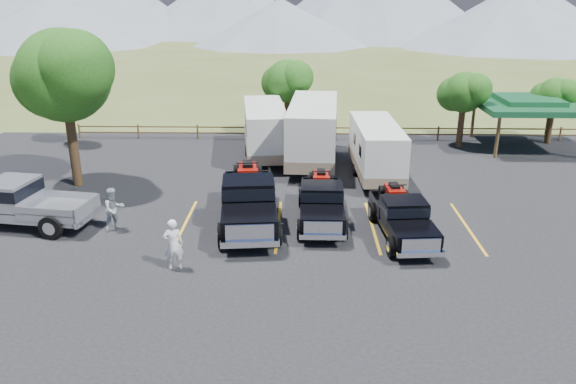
{
  "coord_description": "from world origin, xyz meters",
  "views": [
    {
      "loc": [
        -1.03,
        -17.95,
        9.53
      ],
      "look_at": [
        -1.58,
        3.88,
        1.6
      ],
      "focal_mm": 35.0,
      "sensor_mm": 36.0,
      "label": 1
    }
  ],
  "objects_px": {
    "pavilion": "(528,104)",
    "person_b": "(114,209)",
    "rig_left": "(249,199)",
    "rig_right": "(402,215)",
    "pickup_silver": "(17,202)",
    "rig_center": "(322,201)",
    "tree_big_nw": "(63,76)",
    "trailer_left": "(265,131)",
    "trailer_right": "(376,150)",
    "trailer_center": "(313,132)",
    "person_a": "(173,244)"
  },
  "relations": [
    {
      "from": "pickup_silver",
      "to": "person_b",
      "type": "bearing_deg",
      "value": 93.33
    },
    {
      "from": "trailer_center",
      "to": "trailer_right",
      "type": "relative_size",
      "value": 1.21
    },
    {
      "from": "tree_big_nw",
      "to": "rig_right",
      "type": "height_order",
      "value": "tree_big_nw"
    },
    {
      "from": "trailer_right",
      "to": "pickup_silver",
      "type": "xyz_separation_m",
      "value": [
        -15.88,
        -6.92,
        -0.46
      ]
    },
    {
      "from": "trailer_center",
      "to": "trailer_right",
      "type": "distance_m",
      "value": 4.13
    },
    {
      "from": "rig_left",
      "to": "trailer_center",
      "type": "relative_size",
      "value": 0.71
    },
    {
      "from": "rig_center",
      "to": "tree_big_nw",
      "type": "bearing_deg",
      "value": 161.01
    },
    {
      "from": "tree_big_nw",
      "to": "trailer_right",
      "type": "xyz_separation_m",
      "value": [
        15.44,
        1.64,
        -4.05
      ]
    },
    {
      "from": "pavilion",
      "to": "person_a",
      "type": "bearing_deg",
      "value": -137.48
    },
    {
      "from": "tree_big_nw",
      "to": "rig_center",
      "type": "xyz_separation_m",
      "value": [
        12.39,
        -4.42,
        -4.64
      ]
    },
    {
      "from": "pickup_silver",
      "to": "trailer_right",
      "type": "bearing_deg",
      "value": 121.76
    },
    {
      "from": "trailer_left",
      "to": "trailer_right",
      "type": "xyz_separation_m",
      "value": [
        6.1,
        -3.7,
        -0.09
      ]
    },
    {
      "from": "rig_center",
      "to": "pickup_silver",
      "type": "bearing_deg",
      "value": -175.55
    },
    {
      "from": "rig_left",
      "to": "rig_center",
      "type": "distance_m",
      "value": 3.13
    },
    {
      "from": "trailer_left",
      "to": "person_b",
      "type": "distance_m",
      "value": 12.33
    },
    {
      "from": "trailer_left",
      "to": "person_b",
      "type": "xyz_separation_m",
      "value": [
        -5.55,
        -10.99,
        -0.68
      ]
    },
    {
      "from": "rig_center",
      "to": "trailer_right",
      "type": "distance_m",
      "value": 6.81
    },
    {
      "from": "rig_right",
      "to": "trailer_center",
      "type": "bearing_deg",
      "value": 103.89
    },
    {
      "from": "trailer_left",
      "to": "pickup_silver",
      "type": "distance_m",
      "value": 14.45
    },
    {
      "from": "trailer_left",
      "to": "trailer_right",
      "type": "bearing_deg",
      "value": -38.13
    },
    {
      "from": "trailer_left",
      "to": "rig_left",
      "type": "bearing_deg",
      "value": -97.17
    },
    {
      "from": "trailer_right",
      "to": "trailer_left",
      "type": "bearing_deg",
      "value": 146.95
    },
    {
      "from": "rig_left",
      "to": "rig_center",
      "type": "height_order",
      "value": "rig_left"
    },
    {
      "from": "rig_center",
      "to": "rig_right",
      "type": "distance_m",
      "value": 3.54
    },
    {
      "from": "pavilion",
      "to": "trailer_left",
      "type": "xyz_separation_m",
      "value": [
        -16.21,
        -2.63,
        -1.15
      ]
    },
    {
      "from": "trailer_center",
      "to": "trailer_right",
      "type": "height_order",
      "value": "trailer_center"
    },
    {
      "from": "rig_center",
      "to": "rig_right",
      "type": "xyz_separation_m",
      "value": [
        3.2,
        -1.51,
        -0.04
      ]
    },
    {
      "from": "trailer_left",
      "to": "trailer_right",
      "type": "height_order",
      "value": "trailer_left"
    },
    {
      "from": "pavilion",
      "to": "rig_center",
      "type": "height_order",
      "value": "pavilion"
    },
    {
      "from": "tree_big_nw",
      "to": "trailer_center",
      "type": "bearing_deg",
      "value": 18.76
    },
    {
      "from": "pickup_silver",
      "to": "rig_left",
      "type": "bearing_deg",
      "value": 101.25
    },
    {
      "from": "trailer_right",
      "to": "rig_right",
      "type": "bearing_deg",
      "value": -90.63
    },
    {
      "from": "tree_big_nw",
      "to": "trailer_left",
      "type": "distance_m",
      "value": 11.46
    },
    {
      "from": "rig_center",
      "to": "pickup_silver",
      "type": "height_order",
      "value": "pickup_silver"
    },
    {
      "from": "pavilion",
      "to": "person_b",
      "type": "relative_size",
      "value": 3.38
    },
    {
      "from": "rig_right",
      "to": "pickup_silver",
      "type": "relative_size",
      "value": 0.81
    },
    {
      "from": "rig_center",
      "to": "rig_right",
      "type": "height_order",
      "value": "rig_center"
    },
    {
      "from": "pickup_silver",
      "to": "person_a",
      "type": "distance_m",
      "value": 8.34
    },
    {
      "from": "trailer_left",
      "to": "person_b",
      "type": "relative_size",
      "value": 4.83
    },
    {
      "from": "rig_center",
      "to": "trailer_center",
      "type": "height_order",
      "value": "trailer_center"
    },
    {
      "from": "rig_right",
      "to": "person_a",
      "type": "distance_m",
      "value": 9.15
    },
    {
      "from": "rig_center",
      "to": "person_a",
      "type": "bearing_deg",
      "value": -138.8
    },
    {
      "from": "rig_left",
      "to": "person_a",
      "type": "xyz_separation_m",
      "value": [
        -2.29,
        -4.28,
        -0.15
      ]
    },
    {
      "from": "rig_left",
      "to": "rig_center",
      "type": "bearing_deg",
      "value": 0.4
    },
    {
      "from": "rig_center",
      "to": "person_b",
      "type": "bearing_deg",
      "value": -171.31
    },
    {
      "from": "rig_center",
      "to": "person_a",
      "type": "height_order",
      "value": "person_a"
    },
    {
      "from": "rig_left",
      "to": "trailer_left",
      "type": "distance_m",
      "value": 10.12
    },
    {
      "from": "rig_left",
      "to": "rig_right",
      "type": "xyz_separation_m",
      "value": [
        6.31,
        -1.16,
        -0.23
      ]
    },
    {
      "from": "rig_left",
      "to": "trailer_center",
      "type": "xyz_separation_m",
      "value": [
        2.87,
        8.89,
        0.71
      ]
    },
    {
      "from": "rig_left",
      "to": "rig_right",
      "type": "height_order",
      "value": "rig_left"
    }
  ]
}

